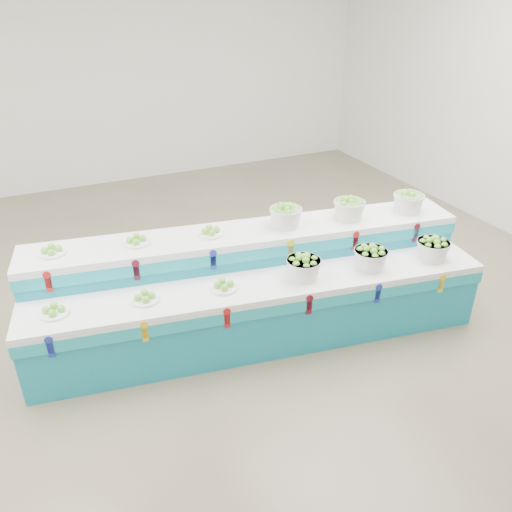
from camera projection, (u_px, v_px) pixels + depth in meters
name	position (u px, v px, depth m)	size (l,w,h in m)	color
ground	(191.00, 334.00, 5.29)	(10.00, 10.00, 0.00)	brown
back_wall	(89.00, 68.00, 8.33)	(10.00, 10.00, 0.00)	silver
display_stand	(256.00, 287.00, 5.15)	(4.50, 1.15, 1.02)	teal
plate_lower_left	(54.00, 310.00, 4.34)	(0.25, 0.25, 0.09)	white
plate_lower_mid	(145.00, 297.00, 4.53)	(0.25, 0.25, 0.09)	white
plate_lower_right	(224.00, 285.00, 4.70)	(0.25, 0.25, 0.09)	white
basket_lower_left	(303.00, 267.00, 4.85)	(0.33, 0.33, 0.24)	silver
basket_lower_mid	(370.00, 257.00, 5.02)	(0.33, 0.33, 0.24)	silver
basket_lower_right	(433.00, 248.00, 5.19)	(0.33, 0.33, 0.24)	silver
plate_upper_left	(52.00, 250.00, 4.67)	(0.25, 0.25, 0.09)	white
plate_upper_mid	(136.00, 240.00, 4.85)	(0.25, 0.25, 0.09)	white
plate_upper_right	(211.00, 231.00, 5.03)	(0.25, 0.25, 0.09)	white
basket_upper_left	(286.00, 215.00, 5.18)	(0.33, 0.33, 0.24)	silver
basket_upper_mid	(349.00, 208.00, 5.35)	(0.33, 0.33, 0.24)	silver
basket_upper_right	(408.00, 201.00, 5.52)	(0.33, 0.33, 0.24)	silver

